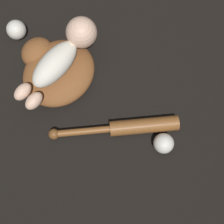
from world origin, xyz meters
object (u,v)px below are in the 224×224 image
at_px(baseball_bat, 130,127).
at_px(baseball_spare, 16,30).
at_px(baseball_glove, 55,69).
at_px(baseball, 164,143).
at_px(baby_figure, 64,54).

xyz_separation_m(baseball_bat, baseball_spare, (-0.14, 0.60, 0.01)).
xyz_separation_m(baseball_glove, baseball, (0.17, -0.48, -0.01)).
height_order(baseball_glove, baseball, baseball_glove).
bearing_deg(baseball_bat, baseball_spare, 102.80).
bearing_deg(baseball_spare, baseball, -74.55).
relative_size(baby_figure, baseball_spare, 5.00).
xyz_separation_m(baseball_glove, baseball_spare, (-0.03, 0.24, -0.00)).
bearing_deg(baseball_spare, baby_figure, -71.16).
bearing_deg(baby_figure, baseball, -76.36).
bearing_deg(baseball_bat, baseball, -62.89).
distance_m(baseball_glove, baseball_spare, 0.24).
bearing_deg(baseball_glove, baseball, -70.99).
relative_size(baseball_bat, baseball_spare, 5.54).
height_order(baby_figure, baseball_spare, baby_figure).
distance_m(baseball_glove, baseball, 0.51).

